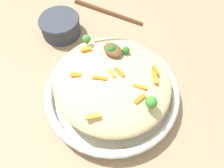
{
  "coord_description": "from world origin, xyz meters",
  "views": [
    {
      "loc": [
        -0.22,
        0.22,
        0.58
      ],
      "look_at": [
        0.0,
        0.0,
        0.07
      ],
      "focal_mm": 35.99,
      "sensor_mm": 36.0,
      "label": 1
    }
  ],
  "objects": [
    {
      "name": "carrot_piece_0",
      "position": [
        0.0,
        0.0,
        0.12
      ],
      "size": [
        0.03,
        0.01,
        0.01
      ],
      "primitive_type": "cube",
      "rotation": [
        0.0,
        0.0,
        5.97
      ],
      "color": "orange",
      "rests_on": "pasta_mound"
    },
    {
      "name": "carrot_piece_3",
      "position": [
        -0.01,
        -0.02,
        0.12
      ],
      "size": [
        0.03,
        0.01,
        0.01
      ],
      "primitive_type": "cube",
      "rotation": [
        0.0,
        0.0,
        6.24
      ],
      "color": "orange",
      "rests_on": "pasta_mound"
    },
    {
      "name": "ground_plane",
      "position": [
        0.0,
        0.0,
        0.0
      ],
      "size": [
        2.4,
        2.4,
        0.0
      ],
      "primitive_type": "plane",
      "color": "#9E7F60"
    },
    {
      "name": "companion_bowl",
      "position": [
        0.31,
        -0.05,
        0.04
      ],
      "size": [
        0.14,
        0.14,
        0.06
      ],
      "color": "#333842",
      "rests_on": "ground_plane"
    },
    {
      "name": "carrot_piece_2",
      "position": [
        0.01,
        0.03,
        0.12
      ],
      "size": [
        0.03,
        0.03,
        0.01
      ],
      "primitive_type": "cube",
      "rotation": [
        0.0,
        0.0,
        0.64
      ],
      "color": "orange",
      "rests_on": "pasta_mound"
    },
    {
      "name": "carrot_piece_1",
      "position": [
        -0.08,
        -0.07,
        0.12
      ],
      "size": [
        0.03,
        0.03,
        0.01
      ],
      "primitive_type": "cube",
      "rotation": [
        0.0,
        0.0,
        2.44
      ],
      "color": "orange",
      "rests_on": "pasta_mound"
    },
    {
      "name": "broccoli_floret_1",
      "position": [
        -0.12,
        -0.01,
        0.13
      ],
      "size": [
        0.03,
        0.03,
        0.03
      ],
      "color": "#377928",
      "rests_on": "pasta_mound"
    },
    {
      "name": "carrot_piece_6",
      "position": [
        -0.07,
        -0.02,
        0.12
      ],
      "size": [
        0.03,
        0.02,
        0.01
      ],
      "primitive_type": "cube",
      "rotation": [
        0.0,
        0.0,
        0.52
      ],
      "color": "orange",
      "rests_on": "pasta_mound"
    },
    {
      "name": "carrot_piece_4",
      "position": [
        0.11,
        -0.01,
        0.12
      ],
      "size": [
        0.02,
        0.03,
        0.01
      ],
      "primitive_type": "cube",
      "rotation": [
        0.0,
        0.0,
        1.06
      ],
      "color": "orange",
      "rests_on": "pasta_mound"
    },
    {
      "name": "serving_spoon",
      "position": [
        0.08,
        -0.07,
        0.15
      ],
      "size": [
        0.16,
        0.15,
        0.1
      ],
      "color": "brown",
      "rests_on": "pasta_mound"
    },
    {
      "name": "broccoli_floret_0",
      "position": [
        0.12,
        -0.02,
        0.13
      ],
      "size": [
        0.02,
        0.02,
        0.03
      ],
      "color": "#377928",
      "rests_on": "pasta_mound"
    },
    {
      "name": "carrot_piece_8",
      "position": [
        0.06,
        0.06,
        0.12
      ],
      "size": [
        0.03,
        0.02,
        0.01
      ],
      "primitive_type": "cube",
      "rotation": [
        0.0,
        0.0,
        0.73
      ],
      "color": "orange",
      "rests_on": "pasta_mound"
    },
    {
      "name": "carrot_piece_5",
      "position": [
        -0.07,
        -0.09,
        0.12
      ],
      "size": [
        0.03,
        0.02,
        0.01
      ],
      "primitive_type": "cube",
      "rotation": [
        0.0,
        0.0,
        2.63
      ],
      "color": "orange",
      "rests_on": "pasta_mound"
    },
    {
      "name": "serving_bowl",
      "position": [
        0.0,
        0.0,
        0.03
      ],
      "size": [
        0.37,
        0.37,
        0.05
      ],
      "color": "silver",
      "rests_on": "ground_plane"
    },
    {
      "name": "broccoli_floret_2",
      "position": [
        0.05,
        -0.05,
        0.13
      ],
      "size": [
        0.02,
        0.02,
        0.03
      ],
      "color": "#205B1C",
      "rests_on": "pasta_mound"
    },
    {
      "name": "carrot_piece_7",
      "position": [
        -0.09,
        0.0,
        0.12
      ],
      "size": [
        0.01,
        0.03,
        0.01
      ],
      "primitive_type": "cube",
      "rotation": [
        0.0,
        0.0,
        1.51
      ],
      "color": "orange",
      "rests_on": "pasta_mound"
    },
    {
      "name": "broccoli_floret_3",
      "position": [
        0.03,
        -0.07,
        0.13
      ],
      "size": [
        0.02,
        0.02,
        0.02
      ],
      "color": "#296820",
      "rests_on": "pasta_mound"
    },
    {
      "name": "carrot_piece_9",
      "position": [
        -0.05,
        0.11,
        0.12
      ],
      "size": [
        0.03,
        0.03,
        0.01
      ],
      "primitive_type": "cube",
      "rotation": [
        0.0,
        0.0,
        0.99
      ],
      "color": "orange",
      "rests_on": "pasta_mound"
    },
    {
      "name": "pasta_mound",
      "position": [
        0.0,
        0.0,
        0.08
      ],
      "size": [
        0.31,
        0.3,
        0.08
      ],
      "primitive_type": "ellipsoid",
      "color": "#DBC689",
      "rests_on": "serving_bowl"
    }
  ]
}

